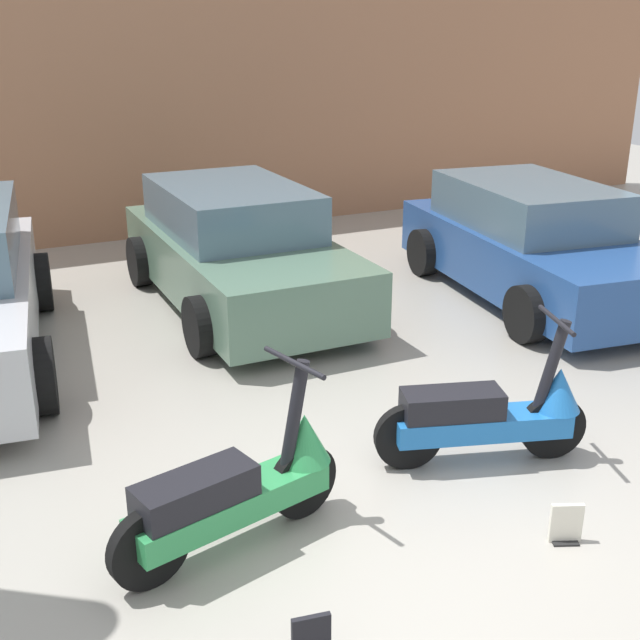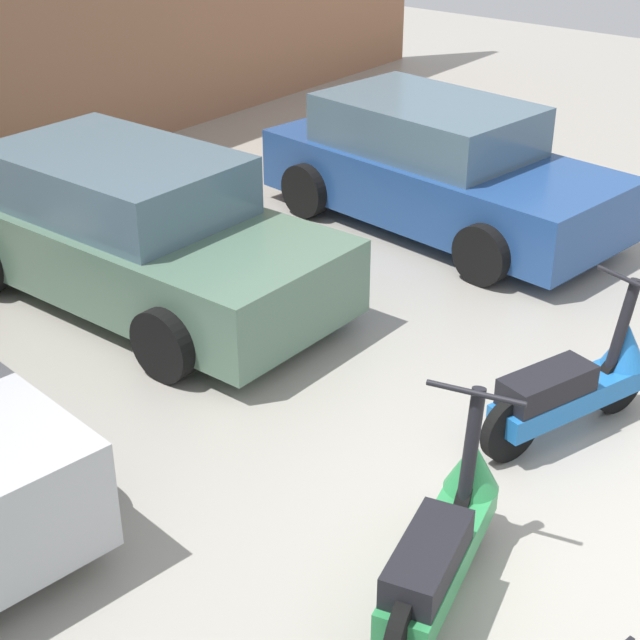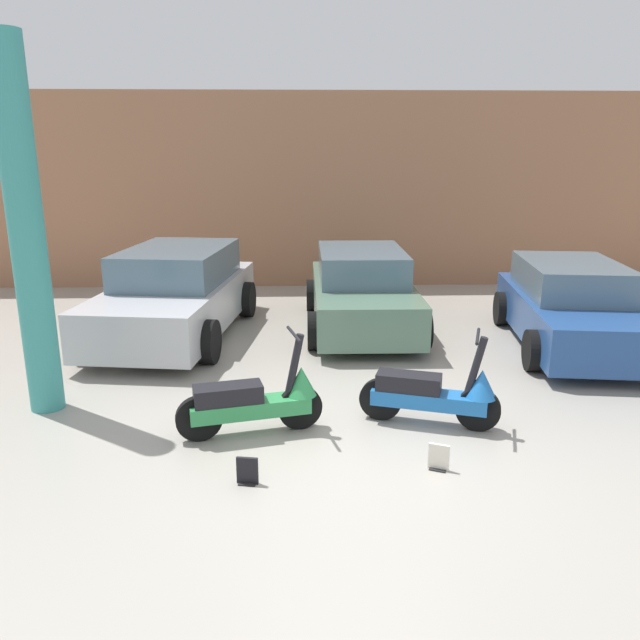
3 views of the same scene
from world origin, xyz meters
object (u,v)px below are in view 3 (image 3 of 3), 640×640
at_px(scooter_front_left, 257,400).
at_px(placard_near_right_scooter, 439,458).
at_px(placard_near_left_scooter, 247,472).
at_px(car_rear_center, 362,291).
at_px(scooter_front_right, 435,393).
at_px(car_rear_left, 176,294).
at_px(support_column_side, 27,233).
at_px(car_rear_right, 571,307).

height_order(scooter_front_left, placard_near_right_scooter, scooter_front_left).
bearing_deg(placard_near_left_scooter, car_rear_center, 73.41).
bearing_deg(scooter_front_left, scooter_front_right, -9.62).
bearing_deg(placard_near_right_scooter, scooter_front_right, 80.51).
bearing_deg(car_rear_center, placard_near_left_scooter, -16.16).
distance_m(car_rear_left, support_column_side, 3.48).
bearing_deg(car_rear_left, placard_near_right_scooter, 43.14).
distance_m(placard_near_left_scooter, support_column_side, 3.68).
relative_size(placard_near_right_scooter, support_column_side, 0.06).
relative_size(scooter_front_left, car_rear_center, 0.40).
xyz_separation_m(car_rear_center, placard_near_left_scooter, (-1.56, -5.23, -0.52)).
bearing_deg(support_column_side, car_rear_right, 17.11).
distance_m(scooter_front_right, placard_near_right_scooter, 1.04).
xyz_separation_m(car_rear_right, placard_near_left_scooter, (-4.69, -4.04, -0.50)).
height_order(placard_near_left_scooter, placard_near_right_scooter, same).
xyz_separation_m(car_rear_left, car_rear_right, (6.22, -0.82, -0.06)).
height_order(car_rear_right, placard_near_left_scooter, car_rear_right).
distance_m(car_rear_center, support_column_side, 5.50).
bearing_deg(placard_near_left_scooter, placard_near_right_scooter, 6.37).
relative_size(car_rear_right, support_column_side, 0.96).
relative_size(scooter_front_left, car_rear_left, 0.36).
height_order(car_rear_right, placard_near_right_scooter, car_rear_right).
distance_m(scooter_front_right, car_rear_right, 3.95).
bearing_deg(car_rear_left, placard_near_left_scooter, 24.95).
relative_size(car_rear_left, placard_near_right_scooter, 16.85).
bearing_deg(scooter_front_left, placard_near_left_scooter, -105.03).
xyz_separation_m(placard_near_left_scooter, support_column_side, (-2.51, 1.83, 1.97)).
distance_m(scooter_front_left, placard_near_left_scooter, 1.09).
relative_size(scooter_front_left, placard_near_right_scooter, 5.98).
xyz_separation_m(car_rear_center, support_column_side, (-4.07, -3.40, 1.45)).
bearing_deg(car_rear_center, car_rear_left, -82.71).
relative_size(scooter_front_right, placard_near_right_scooter, 5.80).
relative_size(placard_near_left_scooter, support_column_side, 0.06).
relative_size(car_rear_center, car_rear_right, 0.98).
height_order(car_rear_left, car_rear_right, car_rear_left).
height_order(car_rear_left, placard_near_right_scooter, car_rear_left).
xyz_separation_m(scooter_front_left, scooter_front_right, (1.95, 0.14, -0.01)).
distance_m(scooter_front_right, car_rear_left, 5.09).
distance_m(scooter_front_left, car_rear_right, 5.55).
bearing_deg(car_rear_left, scooter_front_right, 51.17).
xyz_separation_m(scooter_front_right, car_rear_left, (-3.51, 3.67, 0.30)).
bearing_deg(car_rear_center, support_column_side, -49.66).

